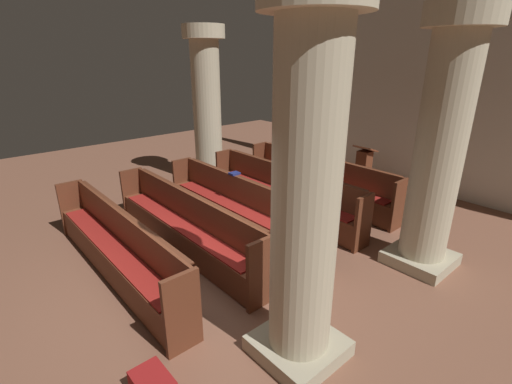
{
  "coord_description": "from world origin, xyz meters",
  "views": [
    {
      "loc": [
        3.84,
        -2.43,
        3.08
      ],
      "look_at": [
        -0.77,
        1.6,
        0.75
      ],
      "focal_mm": 25.72,
      "sensor_mm": 36.0,
      "label": 1
    }
  ],
  "objects_px": {
    "pew_row_1": "(282,191)",
    "pillar_aisle_side": "(441,143)",
    "pillar_aisle_rear": "(306,189)",
    "pew_row_4": "(116,245)",
    "lectern": "(363,172)",
    "pew_row_0": "(318,179)",
    "hymn_book": "(234,173)",
    "pew_row_2": "(238,205)",
    "pillar_far_side": "(207,105)",
    "pew_row_3": "(184,223)"
  },
  "relations": [
    {
      "from": "pew_row_2",
      "to": "pillar_aisle_side",
      "type": "xyz_separation_m",
      "value": [
        2.75,
        1.42,
        1.4
      ]
    },
    {
      "from": "pew_row_1",
      "to": "pillar_aisle_rear",
      "type": "relative_size",
      "value": 1.05
    },
    {
      "from": "pew_row_1",
      "to": "pillar_far_side",
      "type": "xyz_separation_m",
      "value": [
        -2.7,
        0.1,
        1.4
      ]
    },
    {
      "from": "pillar_aisle_rear",
      "to": "hymn_book",
      "type": "height_order",
      "value": "pillar_aisle_rear"
    },
    {
      "from": "pew_row_2",
      "to": "pillar_aisle_side",
      "type": "height_order",
      "value": "pillar_aisle_side"
    },
    {
      "from": "pillar_far_side",
      "to": "lectern",
      "type": "xyz_separation_m",
      "value": [
        2.95,
        2.35,
        -1.46
      ]
    },
    {
      "from": "hymn_book",
      "to": "pew_row_4",
      "type": "bearing_deg",
      "value": -82.32
    },
    {
      "from": "pew_row_2",
      "to": "pew_row_4",
      "type": "distance_m",
      "value": 2.24
    },
    {
      "from": "pew_row_0",
      "to": "pillar_far_side",
      "type": "bearing_deg",
      "value": -159.29
    },
    {
      "from": "pew_row_1",
      "to": "pillar_far_side",
      "type": "bearing_deg",
      "value": 177.86
    },
    {
      "from": "pew_row_4",
      "to": "lectern",
      "type": "relative_size",
      "value": 3.56
    },
    {
      "from": "lectern",
      "to": "hymn_book",
      "type": "height_order",
      "value": "lectern"
    },
    {
      "from": "pew_row_0",
      "to": "pew_row_3",
      "type": "xyz_separation_m",
      "value": [
        0.0,
        -3.36,
        0.0
      ]
    },
    {
      "from": "pillar_far_side",
      "to": "pillar_aisle_rear",
      "type": "height_order",
      "value": "same"
    },
    {
      "from": "pillar_far_side",
      "to": "pillar_aisle_side",
      "type": "bearing_deg",
      "value": 2.07
    },
    {
      "from": "pew_row_1",
      "to": "pew_row_4",
      "type": "bearing_deg",
      "value": -90.0
    },
    {
      "from": "pew_row_1",
      "to": "pew_row_3",
      "type": "xyz_separation_m",
      "value": [
        0.0,
        -2.24,
        0.0
      ]
    },
    {
      "from": "pew_row_2",
      "to": "hymn_book",
      "type": "height_order",
      "value": "hymn_book"
    },
    {
      "from": "hymn_book",
      "to": "pillar_aisle_side",
      "type": "bearing_deg",
      "value": 21.84
    },
    {
      "from": "pew_row_1",
      "to": "hymn_book",
      "type": "distance_m",
      "value": 1.1
    },
    {
      "from": "pew_row_2",
      "to": "pew_row_4",
      "type": "bearing_deg",
      "value": -90.0
    },
    {
      "from": "pew_row_3",
      "to": "pew_row_4",
      "type": "distance_m",
      "value": 1.12
    },
    {
      "from": "pew_row_2",
      "to": "lectern",
      "type": "height_order",
      "value": "lectern"
    },
    {
      "from": "pew_row_3",
      "to": "pillar_aisle_rear",
      "type": "xyz_separation_m",
      "value": [
        2.75,
        -0.24,
        1.4
      ]
    },
    {
      "from": "pew_row_2",
      "to": "pillar_aisle_rear",
      "type": "height_order",
      "value": "pillar_aisle_rear"
    },
    {
      "from": "pew_row_4",
      "to": "pillar_far_side",
      "type": "distance_m",
      "value": 4.61
    },
    {
      "from": "pew_row_4",
      "to": "hymn_book",
      "type": "height_order",
      "value": "hymn_book"
    },
    {
      "from": "pew_row_0",
      "to": "pew_row_4",
      "type": "xyz_separation_m",
      "value": [
        0.0,
        -4.48,
        0.0
      ]
    },
    {
      "from": "pew_row_1",
      "to": "pillar_aisle_side",
      "type": "xyz_separation_m",
      "value": [
        2.75,
        0.3,
        1.4
      ]
    },
    {
      "from": "pew_row_1",
      "to": "lectern",
      "type": "relative_size",
      "value": 3.56
    },
    {
      "from": "pillar_aisle_side",
      "to": "pillar_aisle_rear",
      "type": "bearing_deg",
      "value": -90.0
    },
    {
      "from": "pew_row_0",
      "to": "pew_row_1",
      "type": "distance_m",
      "value": 1.12
    },
    {
      "from": "pew_row_2",
      "to": "pillar_aisle_side",
      "type": "bearing_deg",
      "value": 27.29
    },
    {
      "from": "pew_row_0",
      "to": "pew_row_1",
      "type": "relative_size",
      "value": 1.0
    },
    {
      "from": "lectern",
      "to": "hymn_book",
      "type": "distance_m",
      "value": 3.48
    },
    {
      "from": "pillar_far_side",
      "to": "pillar_aisle_rear",
      "type": "bearing_deg",
      "value": -25.38
    },
    {
      "from": "pew_row_0",
      "to": "hymn_book",
      "type": "height_order",
      "value": "hymn_book"
    },
    {
      "from": "pew_row_4",
      "to": "pillar_far_side",
      "type": "xyz_separation_m",
      "value": [
        -2.7,
        3.46,
        1.4
      ]
    },
    {
      "from": "pew_row_0",
      "to": "pillar_aisle_rear",
      "type": "height_order",
      "value": "pillar_aisle_rear"
    },
    {
      "from": "lectern",
      "to": "pillar_aisle_side",
      "type": "bearing_deg",
      "value": -40.8
    },
    {
      "from": "pew_row_2",
      "to": "pillar_far_side",
      "type": "relative_size",
      "value": 1.05
    },
    {
      "from": "pew_row_4",
      "to": "lectern",
      "type": "distance_m",
      "value": 5.82
    },
    {
      "from": "pillar_aisle_side",
      "to": "hymn_book",
      "type": "distance_m",
      "value": 3.44
    },
    {
      "from": "pillar_aisle_side",
      "to": "pew_row_4",
      "type": "bearing_deg",
      "value": -126.9
    },
    {
      "from": "pew_row_4",
      "to": "lectern",
      "type": "xyz_separation_m",
      "value": [
        0.25,
        5.81,
        -0.05
      ]
    },
    {
      "from": "pew_row_3",
      "to": "pillar_far_side",
      "type": "relative_size",
      "value": 1.05
    },
    {
      "from": "pillar_aisle_rear",
      "to": "pillar_aisle_side",
      "type": "bearing_deg",
      "value": 90.0
    },
    {
      "from": "pillar_aisle_side",
      "to": "pillar_aisle_rear",
      "type": "distance_m",
      "value": 2.78
    },
    {
      "from": "pew_row_1",
      "to": "pew_row_0",
      "type": "bearing_deg",
      "value": 90.0
    },
    {
      "from": "pew_row_1",
      "to": "pew_row_4",
      "type": "relative_size",
      "value": 1.0
    }
  ]
}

